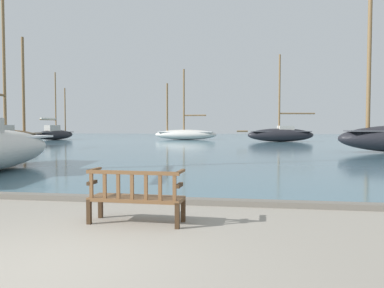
{
  "coord_description": "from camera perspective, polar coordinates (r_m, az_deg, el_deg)",
  "views": [
    {
      "loc": [
        2.4,
        -3.95,
        1.64
      ],
      "look_at": [
        0.25,
        10.0,
        1.0
      ],
      "focal_mm": 35.0,
      "sensor_mm": 36.0,
      "label": 1
    }
  ],
  "objects": [
    {
      "name": "ground_plane",
      "position": [
        4.91,
        -22.23,
        -17.11
      ],
      "size": [
        160.0,
        160.0,
        0.0
      ],
      "primitive_type": "plane",
      "color": "gray"
    },
    {
      "name": "sailboat_nearest_starboard",
      "position": [
        41.06,
        13.39,
        1.5
      ],
      "size": [
        8.33,
        3.34,
        9.25
      ],
      "color": "black",
      "rests_on": "harbor_water"
    },
    {
      "name": "sailboat_nearest_port",
      "position": [
        30.66,
        -26.77,
        1.05
      ],
      "size": [
        2.63,
        9.21,
        11.06
      ],
      "color": "brown",
      "rests_on": "harbor_water"
    },
    {
      "name": "park_bench",
      "position": [
        6.47,
        -8.55,
        -7.85
      ],
      "size": [
        1.62,
        0.58,
        0.92
      ],
      "color": "#3D2A19",
      "rests_on": "ground"
    },
    {
      "name": "harbor_water",
      "position": [
        48.04,
        5.89,
        0.67
      ],
      "size": [
        100.0,
        80.0,
        0.08
      ],
      "primitive_type": "cube",
      "color": "slate",
      "rests_on": "ground"
    },
    {
      "name": "sailboat_outer_starboard",
      "position": [
        46.25,
        -1.04,
        1.59
      ],
      "size": [
        7.66,
        2.2,
        8.68
      ],
      "color": "silver",
      "rests_on": "harbor_water"
    },
    {
      "name": "quay_edge_kerb",
      "position": [
        8.31,
        -8.3,
        -8.38
      ],
      "size": [
        40.0,
        0.3,
        0.12
      ],
      "primitive_type": "cube",
      "color": "slate",
      "rests_on": "ground"
    },
    {
      "name": "sailboat_far_starboard",
      "position": [
        48.84,
        -20.16,
        1.52
      ],
      "size": [
        2.41,
        7.04,
        8.27
      ],
      "color": "black",
      "rests_on": "harbor_water"
    }
  ]
}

